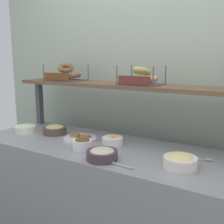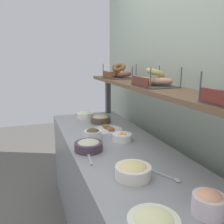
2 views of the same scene
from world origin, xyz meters
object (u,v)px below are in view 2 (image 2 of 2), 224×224
at_px(serving_plate_white, 108,130).
at_px(serving_spoon_by_edge, 171,178).
at_px(bowl_hummus, 101,119).
at_px(bowl_egg_salad, 133,170).
at_px(bowl_scallion_spread, 85,115).
at_px(bowl_tuna_salad, 89,145).
at_px(bowl_lox_spread, 209,202).
at_px(bowl_fruit_salad, 122,137).
at_px(bagel_basket_plain, 155,80).
at_px(serving_spoon_near_plate, 89,157).
at_px(bowl_chocolate_spread, 93,134).
at_px(bagel_basket_cinnamon_raisin, 118,73).

relative_size(serving_plate_white, serving_spoon_by_edge, 1.54).
bearing_deg(bowl_hummus, bowl_egg_salad, -8.08).
bearing_deg(bowl_scallion_spread, serving_plate_white, 8.92).
bearing_deg(bowl_tuna_salad, bowl_lox_spread, 19.28).
height_order(bowl_fruit_salad, serving_plate_white, bowl_fruit_salad).
distance_m(serving_plate_white, bagel_basket_plain, 0.66).
distance_m(bowl_egg_salad, bowl_hummus, 1.14).
distance_m(bowl_tuna_salad, serving_spoon_near_plate, 0.13).
height_order(serving_spoon_by_edge, bagel_basket_plain, bagel_basket_plain).
relative_size(bowl_chocolate_spread, bowl_scallion_spread, 0.78).
height_order(bowl_egg_salad, bowl_fruit_salad, bowl_egg_salad).
relative_size(bowl_egg_salad, bowl_scallion_spread, 1.10).
relative_size(bowl_tuna_salad, bagel_basket_plain, 0.66).
bearing_deg(serving_plate_white, bowl_scallion_spread, -171.08).
height_order(bowl_hummus, bagel_basket_cinnamon_raisin, bagel_basket_cinnamon_raisin).
xyz_separation_m(serving_spoon_near_plate, serving_spoon_by_edge, (0.42, 0.34, 0.00)).
relative_size(serving_spoon_near_plate, serving_spoon_by_edge, 1.08).
relative_size(bagel_basket_cinnamon_raisin, bagel_basket_plain, 1.07).
relative_size(bowl_egg_salad, serving_spoon_near_plate, 1.07).
distance_m(bowl_chocolate_spread, serving_spoon_near_plate, 0.37).
bearing_deg(bowl_lox_spread, bowl_hummus, -179.88).
distance_m(bowl_chocolate_spread, bowl_fruit_salad, 0.23).
height_order(bowl_tuna_salad, serving_spoon_by_edge, bowl_tuna_salad).
distance_m(bowl_fruit_salad, serving_plate_white, 0.29).
bearing_deg(serving_spoon_by_edge, bowl_fruit_salad, -178.08).
relative_size(bowl_chocolate_spread, serving_plate_white, 0.53).
bearing_deg(bowl_scallion_spread, bowl_egg_salad, -2.47).
height_order(bowl_lox_spread, bagel_basket_plain, bagel_basket_plain).
xyz_separation_m(bowl_fruit_salad, serving_plate_white, (-0.28, -0.02, -0.02)).
xyz_separation_m(bowl_tuna_salad, serving_spoon_near_plate, (0.12, -0.03, -0.03)).
bearing_deg(serving_spoon_near_plate, bowl_scallion_spread, 168.14).
height_order(bowl_chocolate_spread, bagel_basket_cinnamon_raisin, bagel_basket_cinnamon_raisin).
relative_size(bowl_lox_spread, bowl_hummus, 0.68).
bearing_deg(bowl_scallion_spread, bagel_basket_cinnamon_raisin, 56.36).
xyz_separation_m(serving_plate_white, serving_spoon_by_edge, (0.93, 0.04, -0.00)).
bearing_deg(bowl_fruit_salad, bowl_chocolate_spread, -120.99).
distance_m(bowl_chocolate_spread, bowl_egg_salad, 0.68).
distance_m(bowl_egg_salad, bowl_tuna_salad, 0.47).
bearing_deg(bowl_fruit_salad, serving_spoon_near_plate, -54.96).
xyz_separation_m(serving_spoon_near_plate, bagel_basket_plain, (-0.10, 0.51, 0.47)).
xyz_separation_m(bowl_chocolate_spread, serving_plate_white, (-0.16, 0.18, -0.03)).
distance_m(bowl_scallion_spread, bagel_basket_plain, 1.08).
relative_size(bowl_egg_salad, serving_plate_white, 0.75).
relative_size(bowl_fruit_salad, serving_plate_white, 0.59).
xyz_separation_m(bowl_fruit_salad, bagel_basket_plain, (0.13, 0.19, 0.45)).
bearing_deg(bowl_scallion_spread, bagel_basket_plain, 17.64).
distance_m(bowl_chocolate_spread, bowl_scallion_spread, 0.70).
bearing_deg(bowl_lox_spread, serving_spoon_near_plate, -155.92).
xyz_separation_m(bowl_egg_salad, bowl_hummus, (-1.13, 0.16, -0.00)).
height_order(bowl_scallion_spread, serving_plate_white, bowl_scallion_spread).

